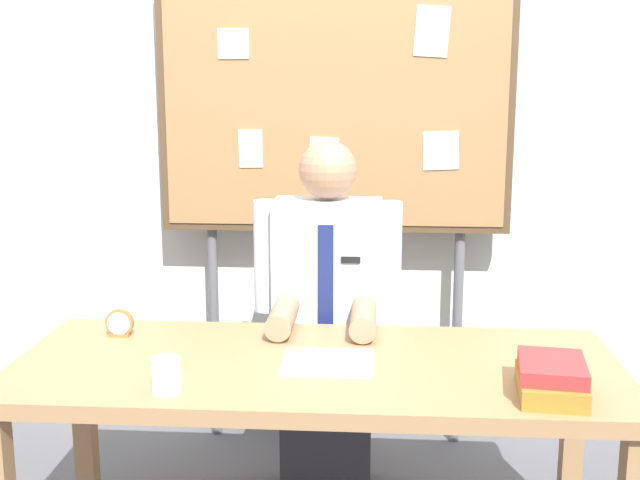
# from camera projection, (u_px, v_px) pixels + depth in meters

# --- Properties ---
(back_wall) EXTENTS (6.40, 0.08, 2.70)m
(back_wall) POSITION_uv_depth(u_px,v_px,m) (337.00, 137.00, 3.56)
(back_wall) COLOR silver
(back_wall) RESTS_ON ground_plane
(desk) EXTENTS (1.87, 0.78, 0.74)m
(desk) POSITION_uv_depth(u_px,v_px,m) (316.00, 387.00, 2.50)
(desk) COLOR #9E754C
(desk) RESTS_ON ground_plane
(person) EXTENTS (0.55, 0.56, 1.38)m
(person) POSITION_uv_depth(u_px,v_px,m) (327.00, 335.00, 3.05)
(person) COLOR #2D2D33
(person) RESTS_ON ground_plane
(bulletin_board) EXTENTS (1.48, 0.09, 2.12)m
(bulletin_board) POSITION_uv_depth(u_px,v_px,m) (335.00, 101.00, 3.33)
(bulletin_board) COLOR #4C3823
(bulletin_board) RESTS_ON ground_plane
(book_stack) EXTENTS (0.21, 0.28, 0.10)m
(book_stack) POSITION_uv_depth(u_px,v_px,m) (551.00, 378.00, 2.21)
(book_stack) COLOR olive
(book_stack) RESTS_ON desk
(open_notebook) EXTENTS (0.28, 0.23, 0.01)m
(open_notebook) POSITION_uv_depth(u_px,v_px,m) (328.00, 362.00, 2.46)
(open_notebook) COLOR white
(open_notebook) RESTS_ON desk
(desk_clock) EXTENTS (0.09, 0.04, 0.09)m
(desk_clock) POSITION_uv_depth(u_px,v_px,m) (120.00, 324.00, 2.72)
(desk_clock) COLOR olive
(desk_clock) RESTS_ON desk
(coffee_mug) EXTENTS (0.08, 0.08, 0.10)m
(coffee_mug) POSITION_uv_depth(u_px,v_px,m) (166.00, 375.00, 2.23)
(coffee_mug) COLOR white
(coffee_mug) RESTS_ON desk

